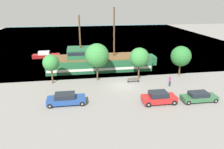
% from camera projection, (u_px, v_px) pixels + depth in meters
% --- Properties ---
extents(ground_plane, '(160.00, 160.00, 0.00)m').
position_uv_depth(ground_plane, '(123.00, 85.00, 33.99)').
color(ground_plane, gray).
extents(water_surface, '(80.00, 80.00, 0.00)m').
position_uv_depth(water_surface, '(97.00, 38.00, 75.05)').
color(water_surface, teal).
rests_on(water_surface, ground).
extents(pirate_ship, '(20.54, 5.50, 11.43)m').
position_uv_depth(pirate_ship, '(98.00, 61.00, 41.33)').
color(pirate_ship, '#1E5633').
rests_on(pirate_ship, water_surface).
extents(moored_boat_dockside, '(6.01, 1.86, 1.49)m').
position_uv_depth(moored_boat_dockside, '(46.00, 55.00, 49.92)').
color(moored_boat_dockside, maroon).
rests_on(moored_boat_dockside, water_surface).
extents(parked_car_curb_front, '(4.36, 2.00, 1.57)m').
position_uv_depth(parked_car_curb_front, '(159.00, 98.00, 27.99)').
color(parked_car_curb_front, '#B21E1E').
rests_on(parked_car_curb_front, ground_plane).
extents(parked_car_curb_mid, '(4.83, 2.01, 1.45)m').
position_uv_depth(parked_car_curb_mid, '(66.00, 99.00, 27.75)').
color(parked_car_curb_mid, navy).
rests_on(parked_car_curb_mid, ground_plane).
extents(parked_car_curb_rear, '(4.62, 1.81, 1.31)m').
position_uv_depth(parked_car_curb_rear, '(199.00, 97.00, 28.52)').
color(parked_car_curb_rear, '#2D5B38').
rests_on(parked_car_curb_rear, ground_plane).
extents(fire_hydrant, '(0.42, 0.25, 0.76)m').
position_uv_depth(fire_hydrant, '(64.00, 95.00, 29.76)').
color(fire_hydrant, yellow).
rests_on(fire_hydrant, ground_plane).
extents(bench_promenade_east, '(1.80, 0.45, 0.85)m').
position_uv_depth(bench_promenade_east, '(133.00, 80.00, 35.09)').
color(bench_promenade_east, '#4C4742').
rests_on(bench_promenade_east, ground_plane).
extents(pedestrian_walking_near, '(0.32, 0.32, 1.67)m').
position_uv_depth(pedestrian_walking_near, '(170.00, 81.00, 33.50)').
color(pedestrian_walking_near, '#232838').
rests_on(pedestrian_walking_near, ground_plane).
extents(tree_row_east, '(2.58, 2.58, 4.69)m').
position_uv_depth(tree_row_east, '(51.00, 63.00, 33.80)').
color(tree_row_east, brown).
rests_on(tree_row_east, ground_plane).
extents(tree_row_mideast, '(3.85, 3.85, 6.14)m').
position_uv_depth(tree_row_mideast, '(97.00, 56.00, 34.82)').
color(tree_row_mideast, brown).
rests_on(tree_row_mideast, ground_plane).
extents(tree_row_midwest, '(3.21, 3.21, 5.34)m').
position_uv_depth(tree_row_midwest, '(139.00, 58.00, 35.51)').
color(tree_row_midwest, brown).
rests_on(tree_row_midwest, ground_plane).
extents(tree_row_west, '(3.43, 3.43, 5.27)m').
position_uv_depth(tree_row_west, '(181.00, 56.00, 37.06)').
color(tree_row_west, brown).
rests_on(tree_row_west, ground_plane).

